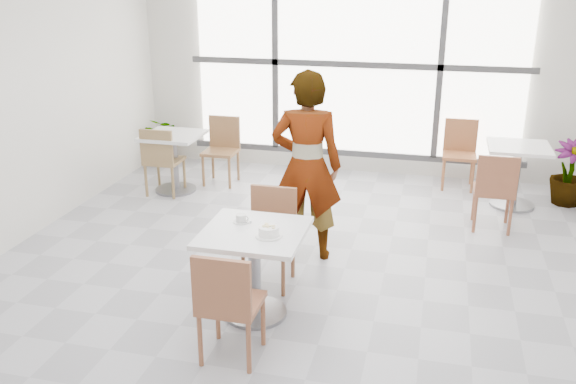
% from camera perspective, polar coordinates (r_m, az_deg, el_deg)
% --- Properties ---
extents(floor, '(7.00, 7.00, 0.00)m').
position_cam_1_polar(floor, '(5.62, 0.75, -8.62)').
color(floor, '#9E9EA5').
rests_on(floor, ground).
extents(wall_back, '(6.00, 0.00, 6.00)m').
position_cam_1_polar(wall_back, '(8.47, 6.34, 11.70)').
color(wall_back, silver).
rests_on(wall_back, ground).
extents(window, '(4.60, 0.07, 2.52)m').
position_cam_1_polar(window, '(8.41, 6.28, 11.65)').
color(window, white).
rests_on(window, ground).
extents(main_table, '(0.80, 0.80, 0.75)m').
position_cam_1_polar(main_table, '(4.95, -3.13, -5.97)').
color(main_table, white).
rests_on(main_table, ground).
extents(chair_near, '(0.42, 0.42, 0.87)m').
position_cam_1_polar(chair_near, '(4.40, -5.62, -9.92)').
color(chair_near, '#96593B').
rests_on(chair_near, ground).
extents(chair_far, '(0.42, 0.42, 0.87)m').
position_cam_1_polar(chair_far, '(5.51, -1.60, -3.47)').
color(chair_far, brown).
rests_on(chair_far, ground).
extents(oatmeal_bowl, '(0.21, 0.21, 0.10)m').
position_cam_1_polar(oatmeal_bowl, '(4.73, -1.78, -3.64)').
color(oatmeal_bowl, white).
rests_on(oatmeal_bowl, main_table).
extents(coffee_cup, '(0.16, 0.13, 0.07)m').
position_cam_1_polar(coffee_cup, '(5.01, -4.34, -2.49)').
color(coffee_cup, silver).
rests_on(coffee_cup, main_table).
extents(person, '(0.72, 0.52, 1.84)m').
position_cam_1_polar(person, '(5.85, 1.73, 2.36)').
color(person, black).
rests_on(person, ground).
extents(bg_table_left, '(0.70, 0.70, 0.75)m').
position_cam_1_polar(bg_table_left, '(7.94, -10.52, 3.46)').
color(bg_table_left, silver).
rests_on(bg_table_left, ground).
extents(bg_table_right, '(0.70, 0.70, 0.75)m').
position_cam_1_polar(bg_table_right, '(7.77, 20.36, 2.18)').
color(bg_table_right, white).
rests_on(bg_table_right, ground).
extents(bg_chair_left_near, '(0.42, 0.42, 0.87)m').
position_cam_1_polar(bg_chair_left_near, '(7.80, -11.64, 3.18)').
color(bg_chair_left_near, olive).
rests_on(bg_chair_left_near, ground).
extents(bg_chair_left_far, '(0.42, 0.42, 0.87)m').
position_cam_1_polar(bg_chair_left_far, '(8.21, -6.09, 4.32)').
color(bg_chair_left_far, olive).
rests_on(bg_chair_left_far, ground).
extents(bg_chair_right_near, '(0.42, 0.42, 0.87)m').
position_cam_1_polar(bg_chair_right_near, '(6.93, 18.58, 0.44)').
color(bg_chair_right_near, brown).
rests_on(bg_chair_right_near, ground).
extents(bg_chair_right_far, '(0.42, 0.42, 0.87)m').
position_cam_1_polar(bg_chair_right_far, '(8.30, 15.58, 3.87)').
color(bg_chair_right_far, '#9F5D37').
rests_on(bg_chair_right_far, ground).
extents(plant_left, '(0.76, 0.70, 0.69)m').
position_cam_1_polar(plant_left, '(9.18, -11.20, 4.71)').
color(plant_left, '#377138').
rests_on(plant_left, ground).
extents(plant_right, '(0.53, 0.53, 0.78)m').
position_cam_1_polar(plant_right, '(8.11, 24.56, 1.60)').
color(plant_right, '#608B46').
rests_on(plant_right, ground).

